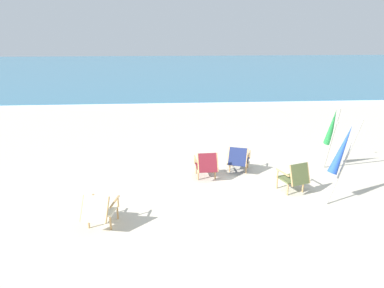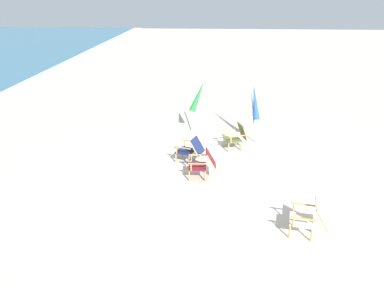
# 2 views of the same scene
# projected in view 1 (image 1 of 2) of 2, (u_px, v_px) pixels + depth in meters

# --- Properties ---
(ground_plane) EXTENTS (80.00, 80.00, 0.00)m
(ground_plane) POSITION_uv_depth(u_px,v_px,m) (237.00, 194.00, 8.54)
(ground_plane) COLOR beige
(sea) EXTENTS (80.00, 40.00, 0.10)m
(sea) POSITION_uv_depth(u_px,v_px,m) (181.00, 68.00, 38.21)
(sea) COLOR teal
(sea) RESTS_ON ground
(surf_band) EXTENTS (80.00, 1.10, 0.06)m
(surf_band) POSITION_uv_depth(u_px,v_px,m) (198.00, 104.00, 18.98)
(surf_band) COLOR white
(surf_band) RESTS_ON ground
(beach_chair_far_center) EXTENTS (0.71, 0.87, 0.77)m
(beach_chair_far_center) POSITION_uv_depth(u_px,v_px,m) (99.00, 210.00, 6.92)
(beach_chair_far_center) COLOR beige
(beach_chair_far_center) RESTS_ON ground
(beach_chair_front_right) EXTENTS (0.75, 0.81, 0.82)m
(beach_chair_front_right) POSITION_uv_depth(u_px,v_px,m) (295.00, 177.00, 8.47)
(beach_chair_front_right) COLOR #515B33
(beach_chair_front_right) RESTS_ON ground
(beach_chair_back_left) EXTENTS (0.80, 0.92, 0.77)m
(beach_chair_back_left) POSITION_uv_depth(u_px,v_px,m) (238.00, 158.00, 9.74)
(beach_chair_back_left) COLOR #19234C
(beach_chair_back_left) RESTS_ON ground
(beach_chair_mid_center) EXTENTS (0.62, 0.78, 0.78)m
(beach_chair_mid_center) POSITION_uv_depth(u_px,v_px,m) (207.00, 164.00, 9.29)
(beach_chair_mid_center) COLOR maroon
(beach_chair_mid_center) RESTS_ON ground
(umbrella_furled_blue) EXTENTS (0.82, 0.39, 2.00)m
(umbrella_furled_blue) POSITION_uv_depth(u_px,v_px,m) (342.00, 150.00, 7.70)
(umbrella_furled_blue) COLOR #B7B2A8
(umbrella_furled_blue) RESTS_ON ground
(umbrella_furled_green) EXTENTS (0.32, 0.86, 1.99)m
(umbrella_furled_green) POSITION_uv_depth(u_px,v_px,m) (332.00, 128.00, 9.57)
(umbrella_furled_green) COLOR #B7B2A8
(umbrella_furled_green) RESTS_ON ground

